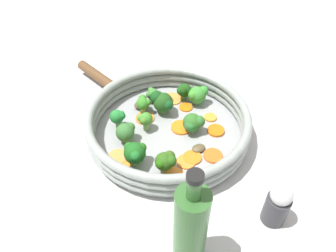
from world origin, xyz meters
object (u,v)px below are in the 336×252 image
(broccoli_floret_6, at_px, (166,161))
(carrot_slice_7, at_px, (118,157))
(broccoli_floret_8, at_px, (144,103))
(mushroom_piece_0, at_px, (198,148))
(salt_shaker, at_px, (278,204))
(carrot_slice_2, at_px, (172,99))
(broccoli_floret_3, at_px, (193,123))
(skillet, at_px, (168,133))
(oil_bottle, at_px, (191,227))
(carrot_slice_6, at_px, (192,158))
(broccoli_floret_2, at_px, (145,120))
(carrot_slice_5, at_px, (186,162))
(carrot_slice_4, at_px, (216,131))
(carrot_slice_11, at_px, (213,156))
(carrot_slice_1, at_px, (167,101))
(carrot_slice_8, at_px, (125,161))
(broccoli_floret_9, at_px, (153,95))
(mushroom_piece_1, at_px, (141,104))
(carrot_slice_9, at_px, (145,118))
(carrot_slice_10, at_px, (210,117))
(broccoli_floret_5, at_px, (118,117))
(carrot_slice_0, at_px, (181,127))
(broccoli_floret_4, at_px, (184,91))
(broccoli_floret_7, at_px, (135,153))
(carrot_slice_3, at_px, (186,107))
(broccoli_floret_0, at_px, (126,132))
(broccoli_floret_1, at_px, (198,95))
(carrot_slice_12, at_px, (173,177))
(broccoli_floret_10, at_px, (162,101))

(broccoli_floret_6, bearing_deg, carrot_slice_7, -64.91)
(broccoli_floret_6, relative_size, broccoli_floret_8, 1.16)
(mushroom_piece_0, bearing_deg, salt_shaker, 84.71)
(carrot_slice_2, bearing_deg, broccoli_floret_3, 67.06)
(skillet, xyz_separation_m, broccoli_floret_6, (0.08, 0.08, 0.04))
(broccoli_floret_3, bearing_deg, oil_bottle, 41.80)
(mushroom_piece_0, distance_m, oil_bottle, 0.23)
(carrot_slice_6, xyz_separation_m, broccoli_floret_2, (0.01, -0.13, 0.03))
(carrot_slice_5, distance_m, broccoli_floret_6, 0.06)
(carrot_slice_4, relative_size, salt_shaker, 0.41)
(broccoli_floret_3, bearing_deg, carrot_slice_11, 74.39)
(carrot_slice_5, bearing_deg, broccoli_floret_3, -145.01)
(carrot_slice_1, xyz_separation_m, carrot_slice_8, (0.19, 0.08, -0.00))
(carrot_slice_1, xyz_separation_m, carrot_slice_7, (0.19, 0.06, -0.00))
(carrot_slice_8, bearing_deg, carrot_slice_1, -158.11)
(carrot_slice_4, distance_m, carrot_slice_11, 0.07)
(broccoli_floret_9, bearing_deg, carrot_slice_8, 31.17)
(mushroom_piece_1, bearing_deg, carrot_slice_5, 76.47)
(mushroom_piece_1, bearing_deg, carrot_slice_4, 109.82)
(carrot_slice_9, xyz_separation_m, mushroom_piece_1, (-0.02, -0.04, 0.01))
(carrot_slice_10, relative_size, broccoli_floret_5, 0.62)
(carrot_slice_0, xyz_separation_m, broccoli_floret_4, (-0.07, -0.07, 0.02))
(carrot_slice_5, bearing_deg, broccoli_floret_7, -41.96)
(mushroom_piece_0, bearing_deg, carrot_slice_2, -116.25)
(carrot_slice_3, height_order, carrot_slice_9, same)
(carrot_slice_0, bearing_deg, broccoli_floret_5, -45.67)
(broccoli_floret_0, bearing_deg, mushroom_piece_1, -145.47)
(broccoli_floret_0, relative_size, salt_shaker, 0.51)
(broccoli_floret_0, bearing_deg, salt_shaker, 102.79)
(broccoli_floret_0, height_order, broccoli_floret_3, same)
(carrot_slice_10, bearing_deg, carrot_slice_6, 24.63)
(carrot_slice_3, height_order, carrot_slice_6, same)
(broccoli_floret_1, bearing_deg, mushroom_piece_1, -39.18)
(mushroom_piece_1, bearing_deg, mushroom_piece_0, 88.76)
(skillet, height_order, carrot_slice_12, carrot_slice_12)
(broccoli_floret_1, xyz_separation_m, broccoli_floret_8, (0.11, -0.06, -0.00))
(broccoli_floret_5, distance_m, broccoli_floret_8, 0.07)
(broccoli_floret_9, relative_size, broccoli_floret_10, 0.64)
(carrot_slice_3, bearing_deg, broccoli_floret_5, -20.54)
(carrot_slice_7, bearing_deg, mushroom_piece_0, 143.35)
(skillet, height_order, carrot_slice_5, carrot_slice_5)
(carrot_slice_1, height_order, carrot_slice_5, carrot_slice_1)
(salt_shaker, bearing_deg, broccoli_floret_3, -101.40)
(carrot_slice_12, bearing_deg, broccoli_floret_3, -153.45)
(carrot_slice_10, distance_m, oil_bottle, 0.33)
(broccoli_floret_9, height_order, broccoli_floret_10, broccoli_floret_10)
(broccoli_floret_1, bearing_deg, carrot_slice_1, -51.28)
(carrot_slice_3, distance_m, broccoli_floret_4, 0.04)
(broccoli_floret_0, bearing_deg, broccoli_floret_3, 146.96)
(carrot_slice_3, distance_m, carrot_slice_10, 0.07)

